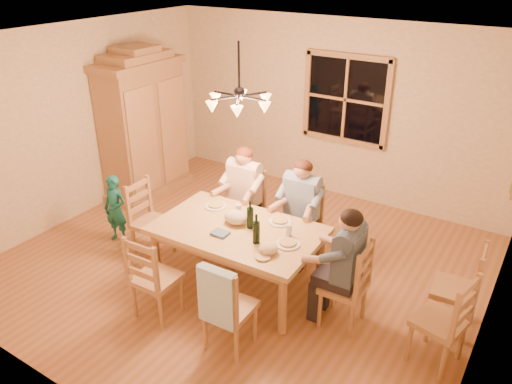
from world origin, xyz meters
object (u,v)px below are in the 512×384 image
Objects in this scene: adult_plaid_man at (301,199)px; child at (116,209)px; chair_spare_back at (452,302)px; armoire at (144,129)px; wine_bottle_a at (250,214)px; chair_far_right at (300,237)px; dining_table at (238,236)px; adult_slate_man at (347,254)px; chair_end_right at (343,298)px; adult_woman at (244,184)px; wine_bottle_b at (256,229)px; chair_near_right at (230,320)px; chair_end_left at (153,234)px; chair_far_left at (244,221)px; chair_spare_front at (437,334)px; chair_near_left at (157,290)px; chandelier at (239,101)px.

child is at bearing 20.50° from adult_plaid_man.
child is 4.20m from chair_spare_back.
wine_bottle_a is at bearing -23.82° from armoire.
dining_table is at bearing 67.62° from chair_far_right.
adult_slate_man reaches higher than dining_table.
adult_woman reaches higher than chair_end_right.
chair_far_right is at bearing 46.64° from adult_slate_man.
adult_plaid_man is 2.65× the size of wine_bottle_b.
wine_bottle_b is (-0.94, -0.18, 0.62)m from chair_end_right.
chair_near_right is 1.13× the size of adult_woman.
adult_woman reaches higher than wine_bottle_a.
adult_slate_man is (1.76, -0.81, 0.00)m from adult_woman.
adult_plaid_man is at bearing 16.75° from child.
wine_bottle_b reaches higher than chair_spare_back.
chair_near_right is 2.03m from adult_woman.
chair_end_left is 1.00× the size of chair_end_right.
chair_end_left is 3.00× the size of wine_bottle_b.
wine_bottle_b is at bearing -8.02° from child.
chair_far_left is 0.54m from adult_woman.
adult_woman is at bearing 136.74° from chair_end_left.
adult_woman is at bearing 80.70° from chair_spare_back.
adult_plaid_man reaches higher than chair_near_right.
wine_bottle_b is (0.01, -1.02, 0.62)m from chair_far_right.
chair_spare_front is at bearing 0.56° from dining_table.
chair_end_right is 3.20m from child.
chair_far_right is 1.13× the size of adult_slate_man.
chair_end_right is at bearing -17.80° from armoire.
chair_near_left is (-0.75, -1.76, 0.00)m from chair_far_right.
armoire is 2.32m from chair_far_left.
chandelier is at bearing 75.17° from chair_end_right.
armoire is 3.09m from chair_far_right.
chair_near_left is 2.01m from adult_slate_man.
chair_end_left is 0.66m from child.
adult_plaid_man is at bearing 46.64° from adult_slate_man.
chair_far_left is at bearing -0.00° from chair_far_right.
chair_far_left is at bearing 63.43° from adult_slate_man.
adult_woman is 2.90m from chair_spare_front.
child is (-0.64, -0.01, 0.16)m from chair_end_left.
chair_spare_front is (2.72, -0.83, 0.00)m from chair_far_left.
adult_woman is (-0.98, 1.70, 0.54)m from chair_near_right.
chair_far_left is at bearing 117.90° from chair_near_right.
chair_far_right is 1.00× the size of chair_spare_back.
chair_end_left is 1.73m from wine_bottle_b.
adult_slate_man reaches higher than chair_far_left.
chair_spare_back is (2.72, -0.26, -0.54)m from adult_woman.
chair_near_right is at bearing -77.77° from wine_bottle_b.
chair_far_right is 1.00× the size of chair_end_left.
adult_plaid_man is (-0.16, 1.73, 0.54)m from chair_near_right.
adult_woman is (-0.82, -0.03, 0.54)m from chair_far_right.
adult_woman is 1.29m from wine_bottle_b.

